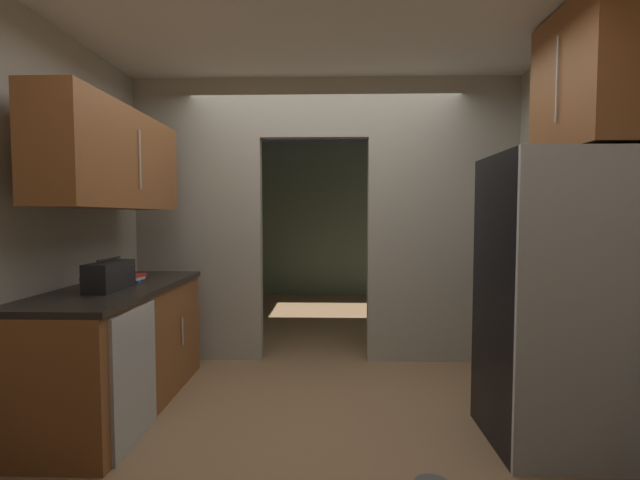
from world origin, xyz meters
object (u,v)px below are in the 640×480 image
(refrigerator, at_px, (551,301))
(boombox, at_px, (109,276))
(book_stack, at_px, (134,278))
(dishwasher, at_px, (135,376))

(refrigerator, relative_size, boombox, 4.26)
(book_stack, bearing_deg, refrigerator, -12.03)
(dishwasher, relative_size, boombox, 2.01)
(boombox, bearing_deg, refrigerator, -4.88)
(refrigerator, distance_m, boombox, 2.82)
(book_stack, bearing_deg, dishwasher, -65.77)
(refrigerator, relative_size, book_stack, 10.24)
(dishwasher, distance_m, boombox, 0.71)
(refrigerator, height_order, dishwasher, refrigerator)
(refrigerator, bearing_deg, dishwasher, -178.51)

